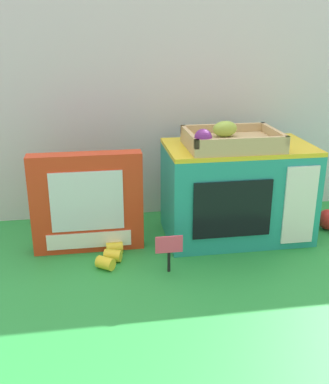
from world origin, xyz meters
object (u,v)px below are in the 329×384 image
(price_sign, at_px, (169,248))
(loose_toy_apple, at_px, (328,219))
(cookie_set_box, at_px, (87,203))
(loose_toy_banana, at_px, (111,255))
(food_groups_crate, at_px, (230,140))
(toy_microwave, at_px, (237,191))

(price_sign, bearing_deg, loose_toy_apple, 18.97)
(cookie_set_box, distance_m, loose_toy_banana, 0.16)
(food_groups_crate, xyz_separation_m, loose_toy_banana, (-0.34, -0.09, -0.28))
(food_groups_crate, relative_size, loose_toy_apple, 3.99)
(loose_toy_banana, distance_m, loose_toy_apple, 0.68)
(loose_toy_apple, bearing_deg, price_sign, -161.03)
(cookie_set_box, bearing_deg, loose_toy_banana, -55.37)
(price_sign, bearing_deg, toy_microwave, 39.07)
(loose_toy_banana, bearing_deg, price_sign, -29.30)
(food_groups_crate, xyz_separation_m, cookie_set_box, (-0.40, -0.00, -0.16))
(toy_microwave, distance_m, loose_toy_apple, 0.32)
(food_groups_crate, height_order, price_sign, food_groups_crate)
(food_groups_crate, bearing_deg, loose_toy_banana, -165.90)
(price_sign, height_order, loose_toy_apple, price_sign)
(toy_microwave, distance_m, food_groups_crate, 0.17)
(food_groups_crate, distance_m, loose_toy_apple, 0.43)
(food_groups_crate, xyz_separation_m, loose_toy_apple, (0.33, 0.02, -0.27))
(loose_toy_apple, bearing_deg, toy_microwave, 178.58)
(loose_toy_banana, bearing_deg, cookie_set_box, 124.63)
(loose_toy_banana, bearing_deg, food_groups_crate, 14.10)
(price_sign, relative_size, loose_toy_apple, 1.57)
(toy_microwave, relative_size, cookie_set_box, 1.37)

